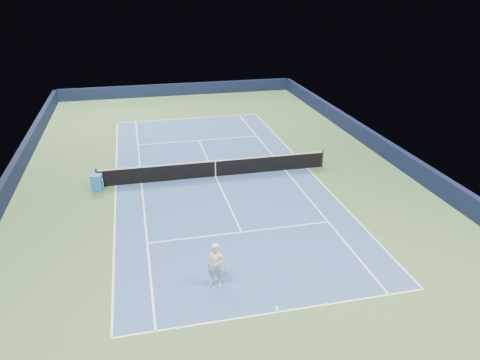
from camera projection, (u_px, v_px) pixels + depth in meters
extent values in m
plane|color=#3A5A31|center=(216.00, 176.00, 26.40)|extent=(40.00, 40.00, 0.00)
cube|color=black|center=(178.00, 89.00, 43.84)|extent=(22.00, 0.35, 1.10)
cube|color=black|center=(390.00, 152.00, 28.42)|extent=(0.35, 40.00, 1.10)
cube|color=black|center=(7.00, 186.00, 23.94)|extent=(0.35, 40.00, 1.10)
cube|color=#2C4B7D|center=(216.00, 176.00, 26.40)|extent=(10.97, 23.77, 0.01)
cube|color=white|center=(189.00, 118.00, 36.98)|extent=(10.97, 0.08, 0.00)
cube|color=white|center=(279.00, 312.00, 15.80)|extent=(10.97, 0.08, 0.00)
cube|color=white|center=(307.00, 168.00, 27.53)|extent=(0.08, 23.77, 0.00)
cube|color=white|center=(116.00, 185.00, 25.26)|extent=(0.08, 23.77, 0.00)
cube|color=white|center=(285.00, 170.00, 27.25)|extent=(0.08, 23.77, 0.00)
cube|color=white|center=(142.00, 183.00, 25.54)|extent=(0.08, 23.77, 0.00)
cube|color=white|center=(199.00, 140.00, 32.10)|extent=(8.23, 0.08, 0.00)
cube|color=white|center=(241.00, 232.00, 20.69)|extent=(8.23, 0.08, 0.00)
cube|color=white|center=(216.00, 176.00, 26.39)|extent=(0.08, 12.80, 0.00)
cube|color=white|center=(189.00, 119.00, 36.85)|extent=(0.08, 0.30, 0.00)
cube|color=white|center=(277.00, 309.00, 15.94)|extent=(0.08, 0.30, 0.00)
cylinder|color=black|center=(97.00, 178.00, 24.86)|extent=(0.10, 0.10, 1.07)
cylinder|color=black|center=(322.00, 158.00, 27.51)|extent=(0.10, 0.10, 1.07)
cube|color=black|center=(215.00, 169.00, 26.21)|extent=(12.80, 0.03, 0.91)
cube|color=white|center=(215.00, 161.00, 26.02)|extent=(12.80, 0.04, 0.06)
cube|color=white|center=(215.00, 169.00, 26.21)|extent=(0.05, 0.04, 0.91)
cube|color=blue|center=(97.00, 183.00, 24.51)|extent=(0.61, 0.57, 0.89)
cube|color=white|center=(103.00, 182.00, 24.57)|extent=(0.09, 0.39, 0.40)
imported|color=silver|center=(216.00, 265.00, 16.86)|extent=(0.74, 0.63, 1.71)
cylinder|color=pink|center=(225.00, 268.00, 16.94)|extent=(0.03, 0.03, 0.28)
cylinder|color=black|center=(225.00, 274.00, 17.04)|extent=(0.28, 0.02, 0.28)
cylinder|color=pink|center=(225.00, 274.00, 17.04)|extent=(0.30, 0.03, 0.30)
sphere|color=#B4D32C|center=(213.00, 227.00, 17.36)|extent=(0.07, 0.07, 0.07)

